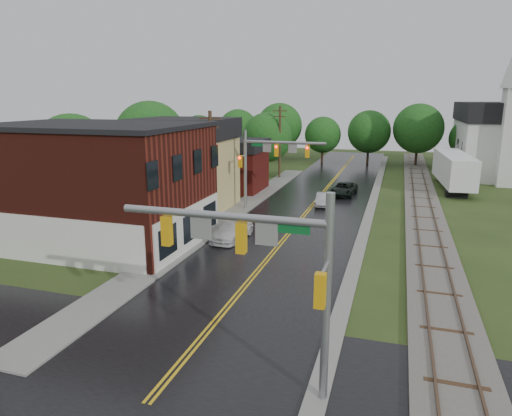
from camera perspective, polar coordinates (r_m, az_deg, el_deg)
The scene contains 22 objects.
ground at distance 17.01m, azimuth -13.56°, elevation -22.78°, with size 160.00×160.00×0.00m, color #2A3D17.
main_road at distance 43.39m, azimuth 6.99°, elevation 0.23°, with size 10.00×90.00×0.02m, color black.
cross_road at distance 18.43m, azimuth -10.21°, elevation -19.45°, with size 60.00×9.00×0.02m, color black.
curb_right at distance 47.66m, azimuth 14.49°, elevation 1.11°, with size 0.80×70.00×0.12m, color gray.
sidewalk_left at distance 40.29m, azimuth -3.03°, elevation -0.73°, with size 2.40×50.00×0.12m, color gray.
brick_building at distance 33.73m, azimuth -19.26°, elevation 2.90°, with size 14.30×10.30×8.30m.
yellow_house at distance 42.40m, azimuth -8.72°, elevation 4.27°, with size 8.00×7.00×6.40m, color tan.
darkred_building at distance 50.33m, azimuth -3.16°, elevation 4.72°, with size 7.00×6.00×4.40m, color #3F0F0C.
church at distance 66.61m, azimuth 28.52°, elevation 8.44°, with size 10.40×18.40×20.00m.
railroad at distance 47.66m, azimuth 20.02°, elevation 0.84°, with size 3.20×80.00×0.30m.
traffic_signal_near at distance 15.00m, azimuth 0.90°, elevation -5.94°, with size 7.34×0.30×7.20m.
traffic_signal_far at distance 40.39m, azimuth 1.53°, elevation 6.50°, with size 7.34×0.43×7.20m.
utility_pole_b at distance 36.85m, azimuth -5.63°, elevation 5.35°, with size 1.80×0.28×9.00m.
utility_pole_c at distance 57.60m, azimuth 2.99°, elevation 8.38°, with size 1.80×0.28×9.00m.
tree_left_a at distance 43.47m, azimuth -21.85°, elevation 6.23°, with size 6.80×6.80×8.67m.
tree_left_b at distance 50.47m, azimuth -12.95°, elevation 8.45°, with size 7.60×7.60×9.69m.
tree_left_c at distance 55.97m, azimuth -5.15°, elevation 7.98°, with size 6.00×6.00×7.65m.
tree_left_e at distance 59.95m, azimuth 1.53°, elevation 8.69°, with size 6.40×6.40×8.16m.
suv_dark at distance 48.53m, azimuth 10.92°, elevation 2.32°, with size 2.21×4.80×1.33m, color black.
sedan_silver at distance 43.62m, azimuth 8.39°, elevation 1.06°, with size 1.26×3.63×1.20m, color #A1A0A5.
pickup_white at distance 32.96m, azimuth -3.02°, elevation -2.80°, with size 1.88×4.63×1.34m, color silver.
semi_trailer at distance 55.31m, azimuth 23.48°, elevation 4.56°, with size 3.62×12.71×3.94m.
Camera 1 is at (7.47, -11.56, 10.00)m, focal length 32.00 mm.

